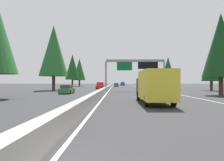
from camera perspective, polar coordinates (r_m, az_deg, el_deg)
The scene contains 19 objects.
ground_plane at distance 64.87m, azimuth -0.55°, elevation -2.10°, with size 320.00×320.00×0.00m, color #2D2D30.
median_barrier at distance 84.86m, azimuth -0.38°, elevation -1.39°, with size 180.00×0.56×0.90m, color gray.
shoulder_stripe_right at distance 75.47m, azimuth 8.44°, elevation -1.85°, with size 160.00×0.16×0.01m, color silver.
shoulder_stripe_median at distance 74.86m, azimuth -0.15°, elevation -1.86°, with size 160.00×0.16×0.01m, color silver.
sign_gantry_overhead at distance 44.54m, azimuth 6.51°, elevation 3.95°, with size 0.50×12.68×6.68m.
box_truck_far_center at distance 19.43m, azimuth 11.32°, elevation -1.40°, with size 8.50×2.40×2.95m.
sedan_distant_b at distance 43.23m, azimuth 10.31°, elevation -2.06°, with size 4.40×1.80×1.47m.
sedan_distant_a at distance 82.27m, azimuth 1.15°, elevation -1.26°, with size 4.40×1.80×1.47m.
pickup_near_right at distance 105.96m, azimuth 2.89°, elevation -0.93°, with size 5.60×2.00×1.86m.
oncoming_near at distance 59.65m, azimuth -3.28°, elevation -1.37°, with size 5.60×2.00×1.86m.
oncoming_far at distance 35.35m, azimuth -12.23°, elevation -2.44°, with size 4.40×1.80×1.47m.
conifer_right_foreground at distance 33.85m, azimuth 27.57°, elevation 8.52°, with size 5.19×5.19×11.80m.
conifer_right_near at distance 51.55m, azimuth 25.46°, elevation 4.02°, with size 4.26×4.26×9.67m.
conifer_right_mid at distance 74.63m, azimuth 15.04°, elevation 3.07°, with size 4.65×4.65×10.56m.
conifer_right_far at distance 82.33m, azimuth 11.70°, elevation 2.39°, with size 4.28×4.28×9.73m.
conifer_right_distant at distance 104.82m, azimuth 11.27°, elevation 1.74°, with size 4.20×4.20×9.54m.
conifer_left_near at distance 49.74m, azimuth -15.62°, elevation 7.79°, with size 6.52×6.52×14.81m.
conifer_left_mid at distance 87.25m, azimuth -10.74°, elevation 3.67°, with size 5.85×5.85×13.30m.
conifer_left_far at distance 92.24m, azimuth -8.86°, elevation 3.03°, with size 5.37×5.37×12.21m.
Camera 1 is at (-4.82, -1.80, 1.97)m, focal length 33.54 mm.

